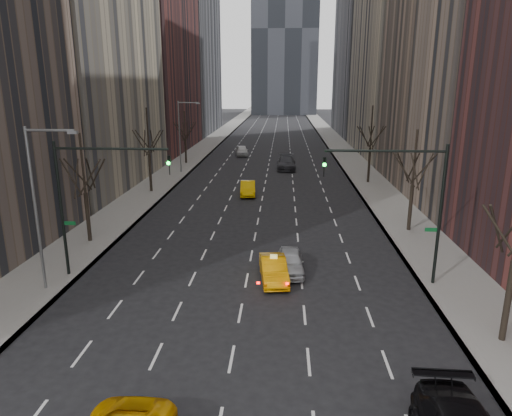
# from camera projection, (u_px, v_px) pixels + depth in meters

# --- Properties ---
(sidewalk_left) EXTENTS (4.50, 320.00, 0.15)m
(sidewalk_left) POSITION_uv_depth(u_px,v_px,m) (205.00, 147.00, 83.53)
(sidewalk_left) COLOR slate
(sidewalk_left) RESTS_ON ground
(sidewalk_right) EXTENTS (4.50, 320.00, 0.15)m
(sidewalk_right) POSITION_uv_depth(u_px,v_px,m) (340.00, 148.00, 82.12)
(sidewalk_right) COLOR slate
(sidewalk_right) RESTS_ON ground
(bld_left_far) EXTENTS (14.00, 28.00, 44.00)m
(bld_left_far) POSITION_uv_depth(u_px,v_px,m) (141.00, 15.00, 74.43)
(bld_left_far) COLOR brown
(bld_left_far) RESTS_ON ground
(tree_lw_b) EXTENTS (3.36, 3.50, 7.82)m
(tree_lw_b) POSITION_uv_depth(u_px,v_px,m) (85.00, 193.00, 32.49)
(tree_lw_b) COLOR black
(tree_lw_b) RESTS_ON ground
(tree_lw_c) EXTENTS (3.36, 3.50, 8.74)m
(tree_lw_c) POSITION_uv_depth(u_px,v_px,m) (149.00, 155.00, 47.81)
(tree_lw_c) COLOR black
(tree_lw_c) RESTS_ON ground
(tree_lw_d) EXTENTS (3.36, 3.50, 7.36)m
(tree_lw_d) POSITION_uv_depth(u_px,v_px,m) (185.00, 139.00, 65.27)
(tree_lw_d) COLOR black
(tree_lw_d) RESTS_ON ground
(tree_rw_b) EXTENTS (3.36, 3.50, 7.82)m
(tree_rw_b) POSITION_uv_depth(u_px,v_px,m) (412.00, 185.00, 34.96)
(tree_rw_b) COLOR black
(tree_rw_b) RESTS_ON ground
(tree_rw_c) EXTENTS (3.36, 3.50, 8.74)m
(tree_rw_c) POSITION_uv_depth(u_px,v_px,m) (370.00, 149.00, 52.21)
(tree_rw_c) COLOR black
(tree_rw_c) RESTS_ON ground
(traffic_mast_left) EXTENTS (6.69, 0.39, 8.00)m
(traffic_mast_left) POSITION_uv_depth(u_px,v_px,m) (88.00, 188.00, 26.08)
(traffic_mast_left) COLOR black
(traffic_mast_left) RESTS_ON ground
(traffic_mast_right) EXTENTS (6.69, 0.39, 8.00)m
(traffic_mast_right) POSITION_uv_depth(u_px,v_px,m) (411.00, 192.00, 25.03)
(traffic_mast_right) COLOR black
(traffic_mast_right) RESTS_ON ground
(streetlight_near) EXTENTS (2.83, 0.22, 9.00)m
(streetlight_near) POSITION_uv_depth(u_px,v_px,m) (40.00, 193.00, 24.22)
(streetlight_near) COLOR slate
(streetlight_near) RESTS_ON ground
(streetlight_far) EXTENTS (2.83, 0.22, 9.00)m
(streetlight_far) POSITION_uv_depth(u_px,v_px,m) (182.00, 129.00, 57.92)
(streetlight_far) COLOR slate
(streetlight_far) RESTS_ON ground
(taxi_sedan) EXTENTS (1.97, 4.34, 1.38)m
(taxi_sedan) POSITION_uv_depth(u_px,v_px,m) (274.00, 269.00, 26.84)
(taxi_sedan) COLOR orange
(taxi_sedan) RESTS_ON ground
(silver_sedan_ahead) EXTENTS (1.71, 4.05, 1.37)m
(silver_sedan_ahead) POSITION_uv_depth(u_px,v_px,m) (290.00, 262.00, 28.02)
(silver_sedan_ahead) COLOR #A3A6AB
(silver_sedan_ahead) RESTS_ON ground
(far_taxi) EXTENTS (1.84, 4.46, 1.44)m
(far_taxi) POSITION_uv_depth(u_px,v_px,m) (248.00, 188.00, 47.48)
(far_taxi) COLOR #DDA804
(far_taxi) RESTS_ON ground
(far_suv_grey) EXTENTS (2.46, 6.04, 1.75)m
(far_suv_grey) POSITION_uv_depth(u_px,v_px,m) (286.00, 163.00, 61.94)
(far_suv_grey) COLOR #2C2C30
(far_suv_grey) RESTS_ON ground
(far_car_white) EXTENTS (2.48, 4.87, 1.59)m
(far_car_white) POSITION_uv_depth(u_px,v_px,m) (242.00, 151.00, 73.49)
(far_car_white) COLOR silver
(far_car_white) RESTS_ON ground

